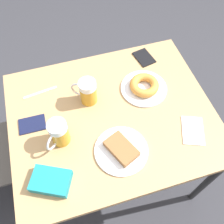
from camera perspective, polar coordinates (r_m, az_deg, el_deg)
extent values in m
plane|color=#333338|center=(1.90, 0.00, -12.25)|extent=(8.00, 8.00, 0.00)
cube|color=tan|center=(1.25, 0.00, -0.86)|extent=(0.82, 1.00, 0.03)
cylinder|color=black|center=(1.59, 20.94, -14.66)|extent=(0.04, 0.04, 0.70)
cylinder|color=black|center=(1.86, 10.44, 6.15)|extent=(0.04, 0.04, 0.70)
cylinder|color=black|center=(1.76, -18.17, -0.86)|extent=(0.04, 0.04, 0.70)
cylinder|color=#514C47|center=(1.71, -19.63, -16.53)|extent=(0.03, 0.03, 0.43)
cylinder|color=#514C47|center=(1.86, -20.70, -6.31)|extent=(0.03, 0.03, 0.43)
cylinder|color=silver|center=(1.14, 2.13, -8.79)|extent=(0.24, 0.24, 0.01)
cube|color=brown|center=(1.12, 2.16, -8.37)|extent=(0.17, 0.14, 0.03)
cylinder|color=silver|center=(1.33, 7.27, 5.39)|extent=(0.24, 0.24, 0.01)
torus|color=#D18938|center=(1.31, 7.40, 6.11)|extent=(0.15, 0.15, 0.04)
cylinder|color=#C68C23|center=(1.14, -11.84, -5.00)|extent=(0.08, 0.08, 0.11)
cylinder|color=white|center=(1.08, -12.48, -3.31)|extent=(0.09, 0.09, 0.03)
torus|color=silver|center=(1.12, -13.32, -6.47)|extent=(0.07, 0.07, 0.09)
cylinder|color=#C68C23|center=(1.24, -5.42, 4.16)|extent=(0.08, 0.08, 0.11)
cylinder|color=white|center=(1.19, -5.68, 6.16)|extent=(0.09, 0.09, 0.03)
torus|color=silver|center=(1.24, -7.51, 5.09)|extent=(0.06, 0.08, 0.09)
cube|color=white|center=(1.25, 17.98, -4.04)|extent=(0.18, 0.15, 0.00)
cube|color=silver|center=(1.36, -16.10, 4.31)|extent=(0.04, 0.18, 0.00)
cube|color=black|center=(1.48, 7.33, 12.25)|extent=(0.14, 0.11, 0.01)
cube|color=#141938|center=(1.26, -17.77, -2.71)|extent=(0.09, 0.13, 0.01)
cube|color=teal|center=(1.10, -13.78, -15.06)|extent=(0.17, 0.19, 0.04)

